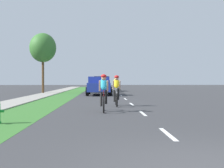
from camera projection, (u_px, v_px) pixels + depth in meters
name	position (u px, v px, depth m)	size (l,w,h in m)	color
ground_plane	(122.00, 97.00, 24.50)	(120.00, 120.00, 0.00)	#38383A
grass_verge	(62.00, 97.00, 24.35)	(2.22, 70.00, 0.01)	#38722D
sidewalk_concrete	(37.00, 97.00, 24.28)	(1.78, 70.00, 0.10)	#9E998E
lane_markings_center	(120.00, 94.00, 28.50)	(0.12, 53.13, 0.01)	white
cyclist_lead	(104.00, 93.00, 12.76)	(0.42, 1.72, 1.58)	black
cyclist_trailing	(116.00, 90.00, 15.52)	(0.42, 1.72, 1.58)	black
pickup_blue	(99.00, 86.00, 27.17)	(2.22, 5.10, 1.64)	#23389E
suv_black	(102.00, 83.00, 36.55)	(2.15, 4.70, 1.79)	black
street_tree_near	(43.00, 48.00, 30.59)	(2.67, 2.67, 6.08)	brown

